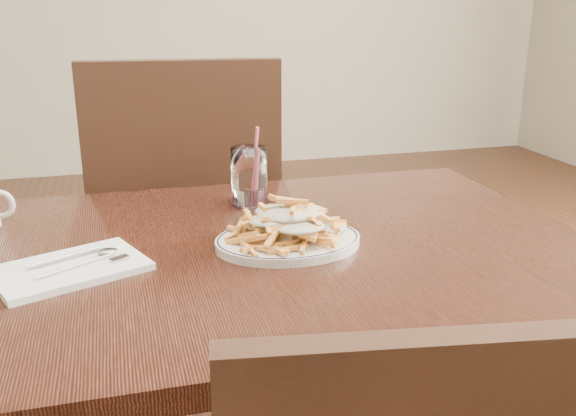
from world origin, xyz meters
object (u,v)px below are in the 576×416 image
object	(u,v)px
fries_plate	(288,241)
water_glass	(249,180)
loaded_fries	(288,219)
chair_far	(187,224)
table	(254,286)

from	to	relation	value
fries_plate	water_glass	size ratio (longest dim) A/B	1.72
fries_plate	loaded_fries	bearing A→B (deg)	-90.00
chair_far	fries_plate	xyz separation A→B (m)	(0.11, -0.63, 0.18)
fries_plate	water_glass	world-z (taller)	water_glass
fries_plate	table	bearing A→B (deg)	163.57
table	fries_plate	xyz separation A→B (m)	(0.06, -0.02, 0.09)
table	chair_far	bearing A→B (deg)	94.56
fries_plate	loaded_fries	world-z (taller)	loaded_fries
table	fries_plate	distance (m)	0.11
water_glass	fries_plate	bearing A→B (deg)	-86.78
table	loaded_fries	xyz separation A→B (m)	(0.06, -0.02, 0.13)
table	water_glass	xyz separation A→B (m)	(0.05, 0.24, 0.13)
fries_plate	loaded_fries	size ratio (longest dim) A/B	1.18
chair_far	fries_plate	size ratio (longest dim) A/B	3.60
table	fries_plate	world-z (taller)	fries_plate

